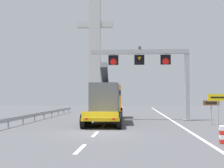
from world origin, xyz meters
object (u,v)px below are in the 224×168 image
(tourist_info_sign_brown, at_px, (211,106))
(bridge_pylon_distant, at_px, (95,39))
(overhead_lane_gantry, at_px, (154,64))
(exit_sign_yellow, at_px, (218,102))
(heavy_haul_truck_yellow, at_px, (107,101))

(tourist_info_sign_brown, relative_size, bridge_pylon_distant, 0.06)
(overhead_lane_gantry, height_order, bridge_pylon_distant, bridge_pylon_distant)
(exit_sign_yellow, height_order, tourist_info_sign_brown, exit_sign_yellow)
(heavy_haul_truck_yellow, height_order, exit_sign_yellow, heavy_haul_truck_yellow)
(heavy_haul_truck_yellow, xyz_separation_m, bridge_pylon_distant, (-7.17, 45.67, 15.07))
(exit_sign_yellow, height_order, bridge_pylon_distant, bridge_pylon_distant)
(exit_sign_yellow, relative_size, tourist_info_sign_brown, 1.26)
(overhead_lane_gantry, height_order, heavy_haul_truck_yellow, overhead_lane_gantry)
(tourist_info_sign_brown, bearing_deg, overhead_lane_gantry, 137.71)
(heavy_haul_truck_yellow, bearing_deg, exit_sign_yellow, -29.05)
(bridge_pylon_distant, bearing_deg, tourist_info_sign_brown, -71.49)
(exit_sign_yellow, distance_m, bridge_pylon_distant, 55.51)
(bridge_pylon_distant, bearing_deg, overhead_lane_gantry, -75.21)
(exit_sign_yellow, xyz_separation_m, bridge_pylon_distant, (-16.45, 50.82, 15.07))
(overhead_lane_gantry, xyz_separation_m, bridge_pylon_distant, (-11.84, 44.84, 11.37))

